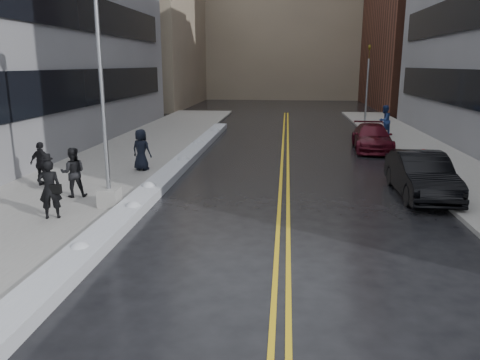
% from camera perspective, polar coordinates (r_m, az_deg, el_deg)
% --- Properties ---
extents(ground, '(160.00, 160.00, 0.00)m').
position_cam_1_polar(ground, '(13.60, -5.41, -6.62)').
color(ground, black).
rests_on(ground, ground).
extents(sidewalk_west, '(5.50, 50.00, 0.15)m').
position_cam_1_polar(sidewalk_west, '(24.41, -14.27, 2.44)').
color(sidewalk_west, gray).
rests_on(sidewalk_west, ground).
extents(sidewalk_east, '(4.00, 50.00, 0.15)m').
position_cam_1_polar(sidewalk_east, '(24.16, 23.59, 1.58)').
color(sidewalk_east, gray).
rests_on(sidewalk_east, ground).
extents(lane_line_left, '(0.12, 50.00, 0.01)m').
position_cam_1_polar(lane_line_left, '(22.98, 5.12, 1.94)').
color(lane_line_left, gold).
rests_on(lane_line_left, ground).
extents(lane_line_right, '(0.12, 50.00, 0.01)m').
position_cam_1_polar(lane_line_right, '(22.98, 5.86, 1.93)').
color(lane_line_right, gold).
rests_on(lane_line_right, ground).
extents(snow_ridge, '(0.90, 30.00, 0.34)m').
position_cam_1_polar(snow_ridge, '(21.57, -7.80, 1.53)').
color(snow_ridge, silver).
rests_on(snow_ridge, ground).
extents(building_west_far, '(14.00, 22.00, 18.00)m').
position_cam_1_polar(building_west_far, '(59.44, -12.62, 17.72)').
color(building_west_far, gray).
rests_on(building_west_far, ground).
extents(building_far, '(36.00, 16.00, 22.00)m').
position_cam_1_polar(building_far, '(72.75, 5.52, 18.80)').
color(building_far, gray).
rests_on(building_far, ground).
extents(lamppost, '(0.65, 0.65, 7.62)m').
position_cam_1_polar(lamppost, '(15.77, -16.13, 5.27)').
color(lamppost, gray).
rests_on(lamppost, sidewalk_west).
extents(fire_hydrant, '(0.26, 0.26, 0.73)m').
position_cam_1_polar(fire_hydrant, '(23.78, 21.40, 2.77)').
color(fire_hydrant, maroon).
rests_on(fire_hydrant, sidewalk_east).
extents(traffic_signal, '(0.16, 0.20, 6.00)m').
position_cam_1_polar(traffic_signal, '(37.00, 15.26, 11.36)').
color(traffic_signal, gray).
rests_on(traffic_signal, sidewalk_east).
extents(pedestrian_fedora, '(0.78, 0.65, 1.84)m').
position_cam_1_polar(pedestrian_fedora, '(15.33, -22.18, -1.04)').
color(pedestrian_fedora, black).
rests_on(pedestrian_fedora, sidewalk_west).
extents(pedestrian_b, '(1.04, 0.92, 1.77)m').
position_cam_1_polar(pedestrian_b, '(17.56, -19.67, 0.88)').
color(pedestrian_b, black).
rests_on(pedestrian_b, sidewalk_west).
extents(pedestrian_c, '(1.02, 0.80, 1.83)m').
position_cam_1_polar(pedestrian_c, '(21.26, -11.94, 3.63)').
color(pedestrian_c, black).
rests_on(pedestrian_c, sidewalk_west).
extents(pedestrian_d, '(1.06, 0.58, 1.72)m').
position_cam_1_polar(pedestrian_d, '(19.67, -23.01, 1.83)').
color(pedestrian_d, black).
rests_on(pedestrian_d, sidewalk_west).
extents(pedestrian_east, '(1.22, 1.22, 2.00)m').
position_cam_1_polar(pedestrian_east, '(32.53, 17.20, 6.95)').
color(pedestrian_east, navy).
rests_on(pedestrian_east, sidewalk_east).
extents(car_black, '(1.72, 4.91, 1.62)m').
position_cam_1_polar(car_black, '(18.39, 21.23, 0.57)').
color(car_black, black).
rests_on(car_black, ground).
extents(car_maroon, '(2.31, 5.08, 1.44)m').
position_cam_1_polar(car_maroon, '(27.61, 15.81, 5.01)').
color(car_maroon, '#420A15').
rests_on(car_maroon, ground).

